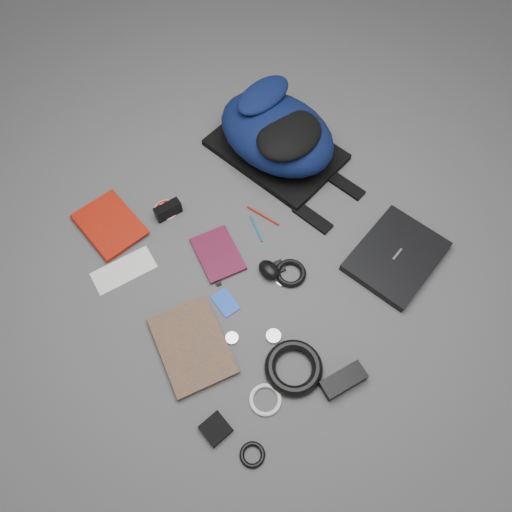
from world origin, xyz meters
TOP-DOWN VIEW (x-y plane):
  - ground at (0.00, 0.00)m, footprint 4.00×4.00m
  - backpack at (0.37, 0.33)m, footprint 0.46×0.59m
  - laptop at (0.39, -0.31)m, footprint 0.37×0.32m
  - textbook_red at (-0.43, 0.44)m, footprint 0.19×0.26m
  - comic_book at (-0.47, -0.10)m, footprint 0.28×0.33m
  - envelope at (-0.39, 0.25)m, footprint 0.23×0.13m
  - dvd_case at (-0.10, 0.10)m, footprint 0.18×0.22m
  - compact_camera at (-0.14, 0.35)m, footprint 0.10×0.05m
  - sticker_disc at (-0.13, 0.37)m, footprint 0.11×0.11m
  - pen_teal at (0.08, 0.10)m, footprint 0.04×0.12m
  - pen_red at (0.13, 0.12)m, footprint 0.05×0.14m
  - id_badge at (-0.19, -0.07)m, footprint 0.07×0.10m
  - usb_black at (-0.16, 0.02)m, footprint 0.04×0.05m
  - usb_silver at (0.00, -0.12)m, footprint 0.02×0.04m
  - key_fob at (0.04, -0.08)m, footprint 0.04×0.05m
  - mouse at (-0.00, -0.07)m, footprint 0.06×0.09m
  - headphone_left at (-0.25, -0.18)m, footprint 0.05×0.05m
  - headphone_right at (-0.14, -0.26)m, footprint 0.06×0.06m
  - cable_coil at (0.05, -0.12)m, footprint 0.12×0.12m
  - power_brick at (-0.06, -0.51)m, footprint 0.15×0.08m
  - power_cord_coil at (-0.16, -0.39)m, footprint 0.21×0.21m
  - pouch at (-0.46, -0.38)m, footprint 0.08×0.08m
  - earbud_coil at (-0.42, -0.51)m, footprint 0.09×0.09m
  - white_cable_coil at (-0.29, -0.41)m, footprint 0.11×0.11m

SIDE VIEW (x-z plane):
  - ground at x=0.00m, z-range 0.00..0.00m
  - sticker_disc at x=-0.13m, z-range 0.00..0.00m
  - envelope at x=-0.39m, z-range 0.00..0.00m
  - id_badge at x=-0.19m, z-range 0.00..0.00m
  - pen_teal at x=0.08m, z-range 0.00..0.01m
  - pen_red at x=0.13m, z-range 0.00..0.01m
  - usb_silver at x=0.00m, z-range 0.00..0.01m
  - usb_black at x=-0.16m, z-range 0.00..0.01m
  - headphone_left at x=-0.25m, z-range 0.00..0.01m
  - headphone_right at x=-0.14m, z-range 0.00..0.01m
  - white_cable_coil at x=-0.29m, z-range 0.00..0.01m
  - key_fob at x=0.04m, z-range 0.00..0.01m
  - earbud_coil at x=-0.42m, z-range 0.00..0.01m
  - dvd_case at x=-0.10m, z-range 0.00..0.02m
  - pouch at x=-0.46m, z-range 0.00..0.02m
  - cable_coil at x=0.05m, z-range 0.00..0.02m
  - comic_book at x=-0.47m, z-range 0.00..0.02m
  - textbook_red at x=-0.43m, z-range 0.00..0.03m
  - laptop at x=0.39m, z-range 0.00..0.03m
  - power_brick at x=-0.06m, z-range 0.00..0.04m
  - power_cord_coil at x=-0.16m, z-range 0.00..0.04m
  - mouse at x=0.00m, z-range 0.00..0.05m
  - compact_camera at x=-0.14m, z-range 0.00..0.06m
  - backpack at x=0.37m, z-range 0.00..0.23m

